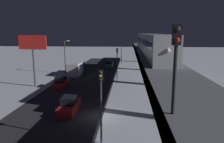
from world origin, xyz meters
name	(u,v)px	position (x,y,z in m)	size (l,w,h in m)	color
ground_plane	(100,116)	(0.00, 0.00, 0.00)	(240.00, 240.00, 0.00)	silver
avenue_asphalt	(55,115)	(5.12, 0.00, 0.00)	(11.00, 108.67, 0.01)	#28282D
elevated_railway	(164,75)	(-7.00, 0.00, 4.93)	(5.00, 108.67, 5.70)	slate
subway_train	(150,43)	(-7.09, -17.36, 7.48)	(2.94, 36.87, 3.40)	#B7BABF
rail_signal	(176,54)	(-5.21, 13.20, 8.42)	(0.36, 0.41, 4.00)	black
sedan_green	(110,65)	(1.92, -33.84, 0.80)	(1.80, 4.60, 1.97)	#2D6038
sedan_red	(69,106)	(3.72, -0.98, 0.80)	(1.80, 4.64, 1.97)	#A51E1E
sedan_red_2	(61,83)	(8.32, -11.98, 0.80)	(1.80, 4.13, 1.97)	#A51E1E
box_truck	(76,69)	(8.52, -23.63, 1.35)	(2.40, 7.40, 2.80)	navy
traffic_light_near	(101,97)	(-0.98, 6.01, 4.20)	(0.32, 0.44, 6.40)	#2D2D2D
traffic_light_mid	(117,60)	(-0.98, -18.08, 4.20)	(0.32, 0.44, 6.40)	#2D2D2D
traffic_light_far	(121,50)	(-0.98, -42.17, 4.20)	(0.32, 0.44, 6.40)	#2D2D2D
commercial_billboard	(33,48)	(13.17, -12.69, 6.83)	(4.80, 0.36, 8.90)	#4C4C51
street_lamp_far	(66,53)	(11.19, -25.00, 4.81)	(1.35, 0.44, 7.65)	#38383D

